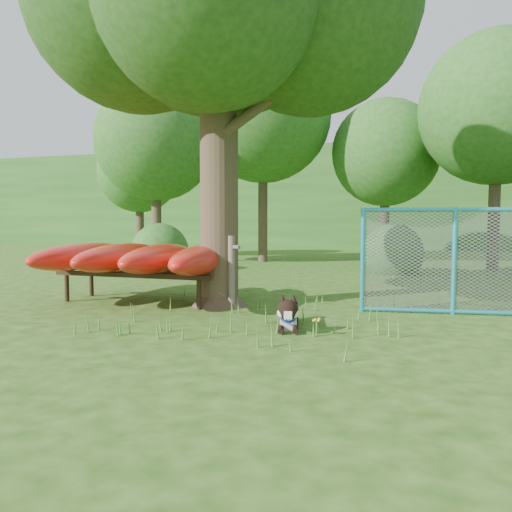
% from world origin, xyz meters
% --- Properties ---
extents(ground, '(80.00, 80.00, 0.00)m').
position_xyz_m(ground, '(0.00, 0.00, 0.00)').
color(ground, '#234A0E').
rests_on(ground, ground).
extents(wooden_post, '(0.36, 0.18, 1.30)m').
position_xyz_m(wooden_post, '(-0.46, 1.84, 0.69)').
color(wooden_post, brown).
rests_on(wooden_post, ground).
extents(kayak_rack, '(3.72, 3.34, 1.13)m').
position_xyz_m(kayak_rack, '(-2.38, 1.95, 0.86)').
color(kayak_rack, black).
rests_on(kayak_rack, ground).
extents(husky_dog, '(0.52, 1.24, 0.55)m').
position_xyz_m(husky_dog, '(0.91, 0.55, 0.20)').
color(husky_dog, black).
rests_on(husky_dog, ground).
extents(fence_section, '(3.05, 0.47, 2.99)m').
position_xyz_m(fence_section, '(3.27, 2.44, 0.90)').
color(fence_section, '#28A3BE').
rests_on(fence_section, ground).
extents(wildflower_clump, '(0.11, 0.10, 0.25)m').
position_xyz_m(wildflower_clump, '(1.40, 0.18, 0.20)').
color(wildflower_clump, '#51912F').
rests_on(wildflower_clump, ground).
extents(bg_tree_a, '(4.40, 4.40, 6.70)m').
position_xyz_m(bg_tree_a, '(-6.50, 10.00, 4.48)').
color(bg_tree_a, '#3D2F21').
rests_on(bg_tree_a, ground).
extents(bg_tree_b, '(5.20, 5.20, 8.22)m').
position_xyz_m(bg_tree_b, '(-3.00, 12.00, 5.61)').
color(bg_tree_b, '#3D2F21').
rests_on(bg_tree_b, ground).
extents(bg_tree_c, '(4.00, 4.00, 6.12)m').
position_xyz_m(bg_tree_c, '(1.50, 13.00, 4.11)').
color(bg_tree_c, '#3D2F21').
rests_on(bg_tree_c, ground).
extents(bg_tree_d, '(4.80, 4.80, 7.50)m').
position_xyz_m(bg_tree_d, '(5.00, 11.00, 5.08)').
color(bg_tree_d, '#3D2F21').
rests_on(bg_tree_d, ground).
extents(bg_tree_f, '(3.60, 3.60, 5.55)m').
position_xyz_m(bg_tree_f, '(-9.00, 13.00, 3.73)').
color(bg_tree_f, '#3D2F21').
rests_on(bg_tree_f, ground).
extents(shrub_left, '(1.80, 1.80, 1.80)m').
position_xyz_m(shrub_left, '(-5.00, 7.50, 0.00)').
color(shrub_left, '#245A1D').
rests_on(shrub_left, ground).
extents(shrub_mid, '(1.80, 1.80, 1.80)m').
position_xyz_m(shrub_mid, '(2.00, 9.00, 0.00)').
color(shrub_mid, '#245A1D').
rests_on(shrub_mid, ground).
extents(wooded_hillside, '(80.00, 12.00, 6.00)m').
position_xyz_m(wooded_hillside, '(0.00, 28.00, 3.00)').
color(wooded_hillside, '#245A1D').
rests_on(wooded_hillside, ground).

